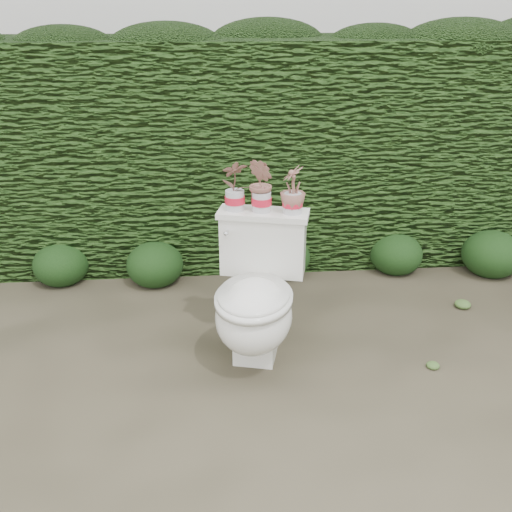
{
  "coord_description": "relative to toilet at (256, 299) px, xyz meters",
  "views": [
    {
      "loc": [
        -0.44,
        -2.64,
        1.83
      ],
      "look_at": [
        -0.21,
        0.2,
        0.55
      ],
      "focal_mm": 40.0,
      "sensor_mm": 36.0,
      "label": 1
    }
  ],
  "objects": [
    {
      "name": "liriope_clump_4",
      "position": [
        1.12,
        1.04,
        -0.2
      ],
      "size": [
        0.39,
        0.39,
        0.31
      ],
      "primitive_type": "ellipsoid",
      "color": "#1E3D15",
      "rests_on": "ground"
    },
    {
      "name": "liriope_clump_3",
      "position": [
        0.29,
        1.04,
        -0.2
      ],
      "size": [
        0.39,
        0.39,
        0.31
      ],
      "primitive_type": "ellipsoid",
      "color": "#1E3D15",
      "rests_on": "ground"
    },
    {
      "name": "liriope_clump_2",
      "position": [
        -0.64,
        0.98,
        -0.2
      ],
      "size": [
        0.4,
        0.4,
        0.32
      ],
      "primitive_type": "ellipsoid",
      "color": "#1E3D15",
      "rests_on": "ground"
    },
    {
      "name": "potted_plant_center",
      "position": [
        0.05,
        0.24,
        0.56
      ],
      "size": [
        0.17,
        0.19,
        0.28
      ],
      "primitive_type": "imported",
      "rotation": [
        0.0,
        0.0,
        5.06
      ],
      "color": "#2F6D22",
      "rests_on": "toilet"
    },
    {
      "name": "potted_plant_left",
      "position": [
        -0.1,
        0.27,
        0.55
      ],
      "size": [
        0.16,
        0.13,
        0.27
      ],
      "primitive_type": "imported",
      "rotation": [
        0.0,
        0.0,
        3.43
      ],
      "color": "#2F6D22",
      "rests_on": "toilet"
    },
    {
      "name": "liriope_clump_1",
      "position": [
        -1.3,
        1.05,
        -0.2
      ],
      "size": [
        0.39,
        0.39,
        0.31
      ],
      "primitive_type": "ellipsoid",
      "color": "#1E3D15",
      "rests_on": "ground"
    },
    {
      "name": "toilet",
      "position": [
        0.0,
        0.0,
        0.0
      ],
      "size": [
        0.6,
        0.77,
        0.78
      ],
      "rotation": [
        0.0,
        0.0,
        -0.24
      ],
      "color": "silver",
      "rests_on": "ground"
    },
    {
      "name": "potted_plant_right",
      "position": [
        0.21,
        0.19,
        0.54
      ],
      "size": [
        0.15,
        0.15,
        0.25
      ],
      "primitive_type": "imported",
      "rotation": [
        0.0,
        0.0,
        4.63
      ],
      "color": "#2F6D22",
      "rests_on": "toilet"
    },
    {
      "name": "ground",
      "position": [
        0.22,
        -0.06,
        -0.36
      ],
      "size": [
        60.0,
        60.0,
        0.0
      ],
      "primitive_type": "plane",
      "color": "brown",
      "rests_on": "ground"
    },
    {
      "name": "hedge",
      "position": [
        0.22,
        1.54,
        0.44
      ],
      "size": [
        8.0,
        1.0,
        1.6
      ],
      "primitive_type": "cube",
      "color": "#345B1E",
      "rests_on": "ground"
    },
    {
      "name": "liriope_clump_5",
      "position": [
        1.8,
        0.94,
        -0.18
      ],
      "size": [
        0.43,
        0.43,
        0.34
      ],
      "primitive_type": "ellipsoid",
      "color": "#1E3D15",
      "rests_on": "ground"
    }
  ]
}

